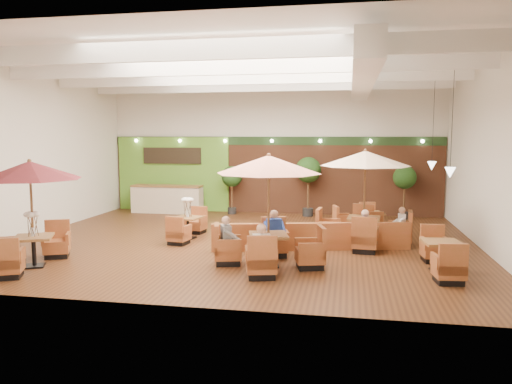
% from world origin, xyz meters
% --- Properties ---
extents(room, '(14.04, 14.00, 5.52)m').
position_xyz_m(room, '(0.25, 1.22, 3.63)').
color(room, '#381E0F').
rests_on(room, ground).
extents(service_counter, '(3.00, 0.75, 1.18)m').
position_xyz_m(service_counter, '(-4.40, 5.10, 0.58)').
color(service_counter, beige).
rests_on(service_counter, ground).
extents(booth_divider, '(5.61, 1.52, 0.79)m').
position_xyz_m(booth_divider, '(2.16, -0.79, 0.40)').
color(booth_divider, brown).
rests_on(booth_divider, ground).
extents(table_0, '(2.67, 2.84, 2.71)m').
position_xyz_m(table_0, '(-4.60, -3.88, 1.93)').
color(table_0, brown).
rests_on(table_0, ground).
extents(table_1, '(2.92, 2.92, 2.85)m').
position_xyz_m(table_1, '(1.22, -2.74, 1.92)').
color(table_1, brown).
rests_on(table_1, ground).
extents(table_2, '(2.86, 2.86, 2.88)m').
position_xyz_m(table_2, '(3.64, 0.28, 1.94)').
color(table_2, brown).
rests_on(table_2, ground).
extents(table_3, '(0.91, 2.43, 1.48)m').
position_xyz_m(table_3, '(-1.85, 0.14, 0.49)').
color(table_3, brown).
rests_on(table_3, ground).
extents(table_4, '(0.95, 2.60, 0.95)m').
position_xyz_m(table_4, '(5.40, -2.49, 0.36)').
color(table_4, brown).
rests_on(table_4, ground).
extents(table_5, '(1.77, 2.54, 0.91)m').
position_xyz_m(table_5, '(3.65, 2.09, 0.34)').
color(table_5, brown).
rests_on(table_5, ground).
extents(topiary_0, '(0.86, 0.86, 2.01)m').
position_xyz_m(topiary_0, '(-1.62, 5.30, 1.50)').
color(topiary_0, black).
rests_on(topiary_0, ground).
extents(topiary_1, '(1.04, 1.04, 2.41)m').
position_xyz_m(topiary_1, '(1.56, 5.30, 1.80)').
color(topiary_1, black).
rests_on(topiary_1, ground).
extents(topiary_2, '(0.90, 0.90, 2.10)m').
position_xyz_m(topiary_2, '(5.33, 5.30, 1.56)').
color(topiary_2, black).
rests_on(topiary_2, ground).
extents(diner_0, '(0.45, 0.40, 0.82)m').
position_xyz_m(diner_0, '(1.22, -3.78, 0.77)').
color(diner_0, white).
rests_on(diner_0, ground).
extents(diner_1, '(0.45, 0.42, 0.81)m').
position_xyz_m(diner_1, '(1.22, -1.69, 0.76)').
color(diner_1, '#233E97').
rests_on(diner_1, ground).
extents(diner_2, '(0.41, 0.44, 0.78)m').
position_xyz_m(diner_2, '(0.18, -2.74, 0.75)').
color(diner_2, gray).
rests_on(diner_2, ground).
extents(diner_3, '(0.38, 0.30, 0.77)m').
position_xyz_m(diner_3, '(3.64, -0.78, 0.75)').
color(diner_3, '#233E97').
rests_on(diner_3, ground).
extents(diner_4, '(0.28, 0.35, 0.71)m').
position_xyz_m(diner_4, '(4.70, 0.28, 0.73)').
color(diner_4, white).
rests_on(diner_4, ground).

